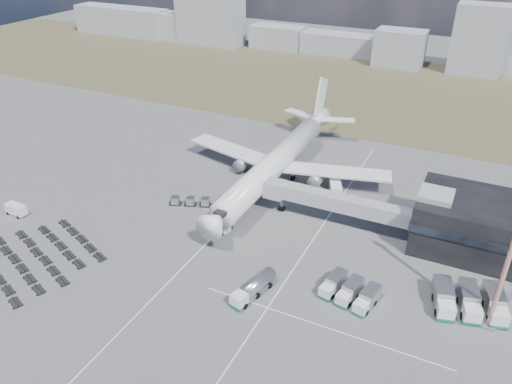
% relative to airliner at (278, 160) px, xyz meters
% --- Properties ---
extents(ground, '(420.00, 420.00, 0.00)m').
position_rel_airliner_xyz_m(ground, '(0.00, -32.38, -5.29)').
color(ground, '#565659').
rests_on(ground, ground).
extents(grass_strip, '(420.00, 90.00, 0.01)m').
position_rel_airliner_xyz_m(grass_strip, '(0.00, 77.62, -5.29)').
color(grass_strip, '#46402A').
rests_on(grass_strip, ground).
extents(lane_markings, '(47.12, 110.00, 0.01)m').
position_rel_airliner_xyz_m(lane_markings, '(9.77, -29.38, -5.29)').
color(lane_markings, silver).
rests_on(lane_markings, ground).
extents(terminal, '(30.40, 16.40, 11.00)m').
position_rel_airliner_xyz_m(terminal, '(47.77, -8.41, -0.04)').
color(terminal, black).
rests_on(terminal, ground).
extents(jet_bridge, '(30.30, 3.80, 7.05)m').
position_rel_airliner_xyz_m(jet_bridge, '(15.90, -11.95, -0.24)').
color(jet_bridge, '#939399').
rests_on(jet_bridge, ground).
extents(airliner, '(51.59, 64.53, 17.62)m').
position_rel_airliner_xyz_m(airliner, '(0.00, 0.00, 0.00)').
color(airliner, white).
rests_on(airliner, ground).
extents(skyline, '(301.85, 25.29, 25.74)m').
position_rel_airliner_xyz_m(skyline, '(-4.63, 117.09, 3.09)').
color(skyline, '#989CA5').
rests_on(skyline, ground).
extents(fuel_tanker, '(4.51, 9.80, 3.07)m').
position_rel_airliner_xyz_m(fuel_tanker, '(12.56, -38.58, -3.76)').
color(fuel_tanker, white).
rests_on(fuel_tanker, ground).
extents(pushback_tug, '(3.90, 2.80, 1.56)m').
position_rel_airliner_xyz_m(pushback_tug, '(-1.47, -24.38, -4.51)').
color(pushback_tug, white).
rests_on(pushback_tug, ground).
extents(utility_van, '(4.68, 2.33, 2.41)m').
position_rel_airliner_xyz_m(utility_van, '(-43.17, -37.71, -4.08)').
color(utility_van, white).
rests_on(utility_van, ground).
extents(catering_truck, '(4.58, 6.49, 2.76)m').
position_rel_airliner_xyz_m(catering_truck, '(14.25, -0.31, -3.88)').
color(catering_truck, white).
rests_on(catering_truck, ground).
extents(service_trucks_near, '(9.52, 7.91, 2.56)m').
position_rel_airliner_xyz_m(service_trucks_near, '(27.15, -32.32, -3.90)').
color(service_trucks_near, white).
rests_on(service_trucks_near, ground).
extents(service_trucks_far, '(12.20, 10.38, 3.20)m').
position_rel_airliner_xyz_m(service_trucks_far, '(44.94, -26.64, -3.55)').
color(service_trucks_far, white).
rests_on(service_trucks_far, ground).
extents(uld_row, '(12.35, 6.00, 1.74)m').
position_rel_airliner_xyz_m(uld_row, '(-10.83, -18.02, -4.25)').
color(uld_row, black).
rests_on(uld_row, ground).
extents(baggage_dollies, '(27.22, 27.49, 0.68)m').
position_rel_airliner_xyz_m(baggage_dollies, '(-28.63, -48.49, -4.95)').
color(baggage_dollies, black).
rests_on(baggage_dollies, ground).
extents(floodlight_mast, '(2.62, 2.12, 27.48)m').
position_rel_airliner_xyz_m(floodlight_mast, '(48.24, -29.05, 8.48)').
color(floodlight_mast, '#B52A1D').
rests_on(floodlight_mast, ground).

